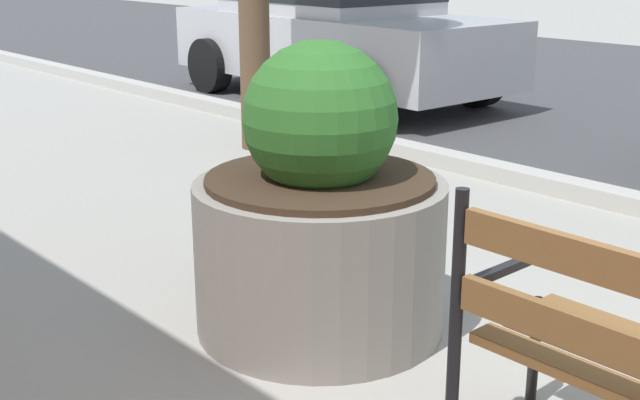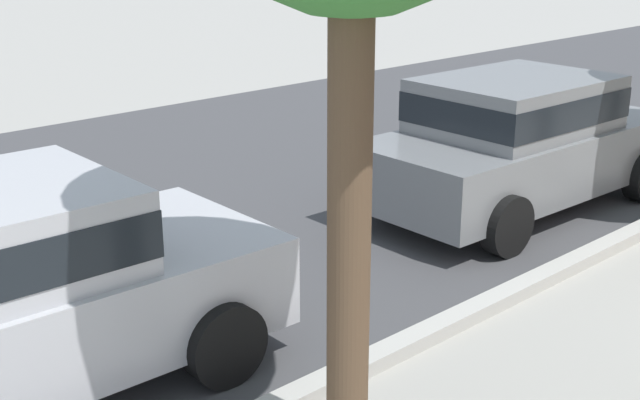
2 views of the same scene
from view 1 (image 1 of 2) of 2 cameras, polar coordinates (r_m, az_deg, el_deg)
The scene contains 2 objects.
concrete_planter at distance 3.67m, azimuth 0.00°, elevation -1.41°, with size 1.11×1.11×1.29m.
parked_car_silver at distance 9.53m, azimuth 1.01°, elevation 11.95°, with size 4.15×2.02×1.56m.
Camera 1 is at (0.53, -2.10, 1.65)m, focal length 46.79 mm.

